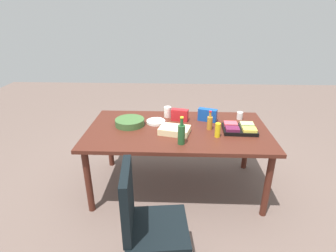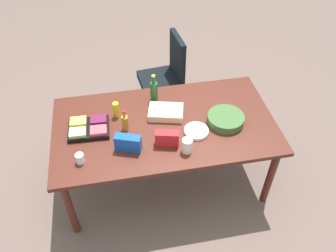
{
  "view_description": "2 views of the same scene",
  "coord_description": "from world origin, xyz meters",
  "px_view_note": "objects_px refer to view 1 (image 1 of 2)",
  "views": [
    {
      "loc": [
        -0.0,
        2.74,
        2.02
      ],
      "look_at": [
        0.11,
        0.06,
        0.84
      ],
      "focal_mm": 28.48,
      "sensor_mm": 36.0,
      "label": 1
    },
    {
      "loc": [
        -0.39,
        -2.25,
        2.97
      ],
      "look_at": [
        0.02,
        -0.09,
        0.84
      ],
      "focal_mm": 36.94,
      "sensor_mm": 36.0,
      "label": 2
    }
  ],
  "objects_px": {
    "mayo_jar": "(167,112)",
    "mustard_bottle": "(217,130)",
    "conference_table": "(177,135)",
    "sheet_cake": "(174,130)",
    "paper_plate_stack": "(156,122)",
    "paper_cup": "(240,116)",
    "office_chair": "(150,234)",
    "wine_bottle": "(181,134)",
    "dressing_bottle": "(210,122)",
    "chip_bag_red": "(180,115)",
    "chip_bag_blue": "(207,115)",
    "salad_bowl": "(130,122)",
    "fruit_platter": "(239,129)"
  },
  "relations": [
    {
      "from": "dressing_bottle",
      "to": "chip_bag_blue",
      "type": "height_order",
      "value": "dressing_bottle"
    },
    {
      "from": "fruit_platter",
      "to": "chip_bag_red",
      "type": "height_order",
      "value": "chip_bag_red"
    },
    {
      "from": "conference_table",
      "to": "paper_plate_stack",
      "type": "relative_size",
      "value": 9.22
    },
    {
      "from": "conference_table",
      "to": "mustard_bottle",
      "type": "distance_m",
      "value": 0.48
    },
    {
      "from": "office_chair",
      "to": "chip_bag_blue",
      "type": "distance_m",
      "value": 1.58
    },
    {
      "from": "mayo_jar",
      "to": "mustard_bottle",
      "type": "bearing_deg",
      "value": 134.84
    },
    {
      "from": "wine_bottle",
      "to": "sheet_cake",
      "type": "bearing_deg",
      "value": -73.91
    },
    {
      "from": "office_chair",
      "to": "paper_plate_stack",
      "type": "xyz_separation_m",
      "value": [
        0.05,
        -1.31,
        0.43
      ]
    },
    {
      "from": "chip_bag_red",
      "to": "wine_bottle",
      "type": "relative_size",
      "value": 0.69
    },
    {
      "from": "mustard_bottle",
      "to": "wine_bottle",
      "type": "relative_size",
      "value": 0.53
    },
    {
      "from": "conference_table",
      "to": "chip_bag_blue",
      "type": "distance_m",
      "value": 0.46
    },
    {
      "from": "conference_table",
      "to": "chip_bag_blue",
      "type": "xyz_separation_m",
      "value": [
        -0.35,
        -0.25,
        0.15
      ]
    },
    {
      "from": "mustard_bottle",
      "to": "sheet_cake",
      "type": "xyz_separation_m",
      "value": [
        0.45,
        -0.07,
        -0.04
      ]
    },
    {
      "from": "fruit_platter",
      "to": "wine_bottle",
      "type": "height_order",
      "value": "wine_bottle"
    },
    {
      "from": "paper_plate_stack",
      "to": "sheet_cake",
      "type": "bearing_deg",
      "value": 129.25
    },
    {
      "from": "sheet_cake",
      "to": "mayo_jar",
      "type": "bearing_deg",
      "value": -78.78
    },
    {
      "from": "office_chair",
      "to": "mayo_jar",
      "type": "height_order",
      "value": "office_chair"
    },
    {
      "from": "paper_cup",
      "to": "mustard_bottle",
      "type": "bearing_deg",
      "value": 56.45
    },
    {
      "from": "office_chair",
      "to": "paper_cup",
      "type": "xyz_separation_m",
      "value": [
        -0.96,
        -1.47,
        0.46
      ]
    },
    {
      "from": "conference_table",
      "to": "dressing_bottle",
      "type": "distance_m",
      "value": 0.39
    },
    {
      "from": "salad_bowl",
      "to": "fruit_platter",
      "type": "bearing_deg",
      "value": 174.44
    },
    {
      "from": "paper_cup",
      "to": "chip_bag_red",
      "type": "distance_m",
      "value": 0.74
    },
    {
      "from": "office_chair",
      "to": "paper_plate_stack",
      "type": "distance_m",
      "value": 1.38
    },
    {
      "from": "conference_table",
      "to": "sheet_cake",
      "type": "xyz_separation_m",
      "value": [
        0.03,
        0.12,
        0.11
      ]
    },
    {
      "from": "mustard_bottle",
      "to": "mayo_jar",
      "type": "height_order",
      "value": "mustard_bottle"
    },
    {
      "from": "mustard_bottle",
      "to": "paper_plate_stack",
      "type": "height_order",
      "value": "mustard_bottle"
    },
    {
      "from": "mustard_bottle",
      "to": "wine_bottle",
      "type": "bearing_deg",
      "value": 24.77
    },
    {
      "from": "conference_table",
      "to": "mustard_bottle",
      "type": "height_order",
      "value": "mustard_bottle"
    },
    {
      "from": "salad_bowl",
      "to": "sheet_cake",
      "type": "bearing_deg",
      "value": 159.42
    },
    {
      "from": "dressing_bottle",
      "to": "salad_bowl",
      "type": "xyz_separation_m",
      "value": [
        0.91,
        -0.08,
        -0.04
      ]
    },
    {
      "from": "conference_table",
      "to": "dressing_bottle",
      "type": "height_order",
      "value": "dressing_bottle"
    },
    {
      "from": "office_chair",
      "to": "wine_bottle",
      "type": "relative_size",
      "value": 3.4
    },
    {
      "from": "dressing_bottle",
      "to": "paper_plate_stack",
      "type": "bearing_deg",
      "value": -14.61
    },
    {
      "from": "fruit_platter",
      "to": "sheet_cake",
      "type": "bearing_deg",
      "value": 6.03
    },
    {
      "from": "chip_bag_blue",
      "to": "chip_bag_red",
      "type": "distance_m",
      "value": 0.33
    },
    {
      "from": "dressing_bottle",
      "to": "mayo_jar",
      "type": "xyz_separation_m",
      "value": [
        0.48,
        -0.36,
        -0.02
      ]
    },
    {
      "from": "paper_cup",
      "to": "sheet_cake",
      "type": "bearing_deg",
      "value": 28.89
    },
    {
      "from": "chip_bag_red",
      "to": "mayo_jar",
      "type": "bearing_deg",
      "value": -36.14
    },
    {
      "from": "dressing_bottle",
      "to": "mayo_jar",
      "type": "height_order",
      "value": "dressing_bottle"
    },
    {
      "from": "office_chair",
      "to": "salad_bowl",
      "type": "relative_size",
      "value": 2.92
    },
    {
      "from": "paper_cup",
      "to": "chip_bag_red",
      "type": "bearing_deg",
      "value": 5.39
    },
    {
      "from": "paper_cup",
      "to": "mayo_jar",
      "type": "distance_m",
      "value": 0.89
    },
    {
      "from": "fruit_platter",
      "to": "paper_plate_stack",
      "type": "relative_size",
      "value": 1.68
    },
    {
      "from": "wine_bottle",
      "to": "chip_bag_red",
      "type": "bearing_deg",
      "value": -88.5
    },
    {
      "from": "dressing_bottle",
      "to": "paper_plate_stack",
      "type": "height_order",
      "value": "dressing_bottle"
    },
    {
      "from": "mayo_jar",
      "to": "salad_bowl",
      "type": "bearing_deg",
      "value": 33.36
    },
    {
      "from": "chip_bag_blue",
      "to": "chip_bag_red",
      "type": "relative_size",
      "value": 1.1
    },
    {
      "from": "chip_bag_blue",
      "to": "wine_bottle",
      "type": "bearing_deg",
      "value": 62.77
    },
    {
      "from": "salad_bowl",
      "to": "paper_plate_stack",
      "type": "relative_size",
      "value": 1.53
    },
    {
      "from": "conference_table",
      "to": "paper_cup",
      "type": "bearing_deg",
      "value": -157.15
    }
  ]
}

